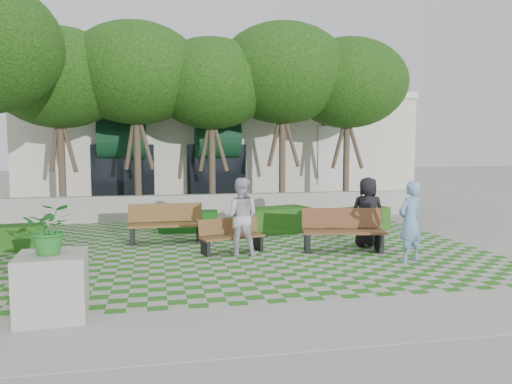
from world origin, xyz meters
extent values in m
plane|color=gray|center=(0.00, 0.00, 0.00)|extent=(90.00, 90.00, 0.00)
plane|color=#2B721E|center=(0.00, 1.00, 0.01)|extent=(12.00, 12.00, 0.00)
cube|color=#9E9B93|center=(0.00, -4.70, 0.01)|extent=(16.00, 2.00, 0.01)
cube|color=#9E9B93|center=(0.00, 6.20, 0.45)|extent=(15.00, 0.36, 0.90)
cube|color=brown|center=(2.42, -0.02, 0.51)|extent=(2.11, 1.02, 0.07)
cube|color=brown|center=(2.48, 0.27, 0.81)|extent=(2.02, 0.55, 0.51)
cube|color=black|center=(1.54, 0.16, 0.25)|extent=(0.22, 0.58, 0.50)
cube|color=black|center=(3.30, -0.20, 0.25)|extent=(0.22, 0.58, 0.50)
cube|color=brown|center=(-0.32, 0.42, 0.40)|extent=(1.68, 0.91, 0.05)
cube|color=brown|center=(-0.38, 0.64, 0.64)|extent=(1.57, 0.55, 0.40)
cube|color=black|center=(-1.00, 0.23, 0.20)|extent=(0.21, 0.45, 0.39)
cube|color=black|center=(0.37, 0.62, 0.20)|extent=(0.21, 0.45, 0.39)
cube|color=brown|center=(-1.91, 2.00, 0.50)|extent=(2.01, 0.62, 0.07)
cube|color=brown|center=(-1.90, 2.29, 0.80)|extent=(2.01, 0.15, 0.51)
cube|color=black|center=(-2.80, 2.00, 0.25)|extent=(0.11, 0.56, 0.49)
cube|color=black|center=(-1.01, 1.99, 0.25)|extent=(0.11, 0.56, 0.49)
cube|color=#215215|center=(4.00, 2.74, 0.36)|extent=(2.21, 1.59, 0.72)
cube|color=#1C4D14|center=(1.29, 2.91, 0.39)|extent=(2.38, 1.52, 0.78)
cube|color=#144B17|center=(-1.21, 3.67, 0.32)|extent=(1.89, 0.91, 0.64)
cube|color=#1B4A13|center=(-5.88, 1.87, 0.31)|extent=(1.87, 0.94, 0.63)
cube|color=#9E9B93|center=(-3.74, -3.69, 0.50)|extent=(1.07, 1.07, 1.00)
imported|color=#257928|center=(-3.74, -3.69, 1.40)|extent=(0.74, 0.65, 0.78)
imported|color=#6F98CC|center=(3.53, -1.30, 0.93)|extent=(0.79, 0.66, 1.85)
imported|color=black|center=(3.29, 0.50, 0.91)|extent=(0.95, 0.68, 1.83)
imported|color=silver|center=(-0.15, 0.15, 0.94)|extent=(1.08, 0.95, 1.88)
cylinder|color=#47382B|center=(-5.50, 7.60, 1.82)|extent=(0.26, 0.26, 3.64)
ellipsoid|color=#1E4C11|center=(-5.50, 7.60, 5.07)|extent=(4.80, 4.80, 3.60)
cylinder|color=#47382B|center=(-2.80, 7.60, 1.90)|extent=(0.26, 0.26, 3.81)
ellipsoid|color=#1E4C11|center=(-2.80, 7.60, 5.30)|extent=(5.00, 5.00, 3.75)
cylinder|color=#47382B|center=(0.00, 7.60, 1.79)|extent=(0.26, 0.26, 3.58)
ellipsoid|color=#1E4C11|center=(0.00, 7.60, 4.99)|extent=(4.60, 4.60, 3.45)
cylinder|color=#47382B|center=(2.80, 7.60, 1.96)|extent=(0.26, 0.26, 3.92)
ellipsoid|color=#1E4C11|center=(2.80, 7.60, 5.46)|extent=(5.20, 5.20, 3.90)
cylinder|color=#47382B|center=(5.50, 7.60, 1.85)|extent=(0.26, 0.26, 3.70)
ellipsoid|color=#1E4C11|center=(5.50, 7.60, 5.15)|extent=(4.80, 4.80, 3.60)
cube|color=beige|center=(1.00, 14.20, 2.50)|extent=(18.00, 8.00, 5.00)
cube|color=white|center=(1.00, 10.20, 5.00)|extent=(18.00, 0.30, 0.30)
cube|color=black|center=(6.00, 10.18, 2.20)|extent=(1.40, 0.10, 2.40)
cylinder|color=#103B20|center=(-3.50, 10.18, 3.00)|extent=(3.00, 1.80, 1.80)
cube|color=black|center=(-3.50, 10.18, 1.60)|extent=(2.60, 0.08, 2.20)
cylinder|color=#103B20|center=(0.50, 10.18, 3.00)|extent=(3.00, 1.80, 1.80)
cube|color=black|center=(0.50, 10.18, 1.60)|extent=(2.60, 0.08, 2.20)
camera|label=1|loc=(-2.16, -11.64, 2.65)|focal=35.00mm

